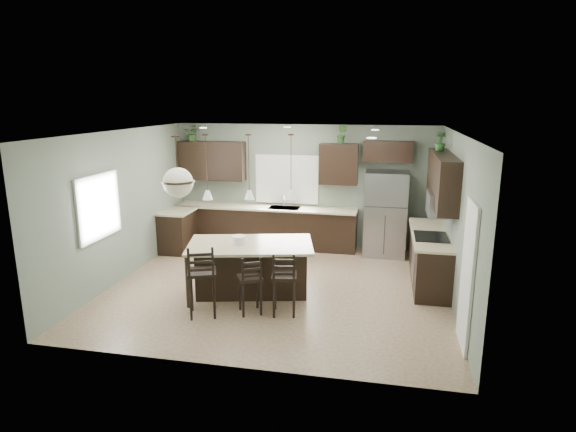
# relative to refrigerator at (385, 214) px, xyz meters

# --- Properties ---
(ground) EXTENTS (6.00, 6.00, 0.00)m
(ground) POSITION_rel_refrigerator_xyz_m (-1.87, -2.34, -0.93)
(ground) COLOR #9E8466
(ground) RESTS_ON ground
(pantry_door) EXTENTS (0.04, 0.82, 2.04)m
(pantry_door) POSITION_rel_refrigerator_xyz_m (1.11, -3.89, 0.09)
(pantry_door) COLOR white
(pantry_door) RESTS_ON ground
(window_back) EXTENTS (1.35, 0.02, 1.00)m
(window_back) POSITION_rel_refrigerator_xyz_m (-2.27, 0.40, 0.62)
(window_back) COLOR white
(window_back) RESTS_ON room_shell
(window_left) EXTENTS (0.02, 1.10, 1.00)m
(window_left) POSITION_rel_refrigerator_xyz_m (-4.85, -3.14, 0.62)
(window_left) COLOR white
(window_left) RESTS_ON room_shell
(left_return_cabs) EXTENTS (0.60, 0.90, 0.90)m
(left_return_cabs) POSITION_rel_refrigerator_xyz_m (-4.57, -0.64, -0.48)
(left_return_cabs) COLOR black
(left_return_cabs) RESTS_ON ground
(left_return_countertop) EXTENTS (0.66, 0.96, 0.04)m
(left_return_countertop) POSITION_rel_refrigerator_xyz_m (-4.55, -0.64, -0.01)
(left_return_countertop) COLOR beige
(left_return_countertop) RESTS_ON left_return_cabs
(back_lower_cabs) EXTENTS (4.20, 0.60, 0.90)m
(back_lower_cabs) POSITION_rel_refrigerator_xyz_m (-2.72, 0.11, -0.48)
(back_lower_cabs) COLOR black
(back_lower_cabs) RESTS_ON ground
(back_countertop) EXTENTS (4.20, 0.66, 0.04)m
(back_countertop) POSITION_rel_refrigerator_xyz_m (-2.72, 0.09, -0.01)
(back_countertop) COLOR beige
(back_countertop) RESTS_ON back_lower_cabs
(sink_inset) EXTENTS (0.70, 0.45, 0.01)m
(sink_inset) POSITION_rel_refrigerator_xyz_m (-2.27, 0.09, 0.01)
(sink_inset) COLOR gray
(sink_inset) RESTS_ON back_countertop
(faucet) EXTENTS (0.02, 0.02, 0.28)m
(faucet) POSITION_rel_refrigerator_xyz_m (-2.27, 0.06, 0.16)
(faucet) COLOR silver
(faucet) RESTS_ON back_countertop
(back_upper_left) EXTENTS (1.55, 0.34, 0.90)m
(back_upper_left) POSITION_rel_refrigerator_xyz_m (-4.02, 0.24, 1.02)
(back_upper_left) COLOR black
(back_upper_left) RESTS_ON room_shell
(back_upper_right) EXTENTS (0.85, 0.34, 0.90)m
(back_upper_right) POSITION_rel_refrigerator_xyz_m (-1.07, 0.24, 1.02)
(back_upper_right) COLOR black
(back_upper_right) RESTS_ON room_shell
(fridge_header) EXTENTS (1.05, 0.34, 0.45)m
(fridge_header) POSITION_rel_refrigerator_xyz_m (-0.02, 0.24, 1.32)
(fridge_header) COLOR black
(fridge_header) RESTS_ON room_shell
(right_lower_cabs) EXTENTS (0.60, 2.35, 0.90)m
(right_lower_cabs) POSITION_rel_refrigerator_xyz_m (0.83, -1.46, -0.48)
(right_lower_cabs) COLOR black
(right_lower_cabs) RESTS_ON ground
(right_countertop) EXTENTS (0.66, 2.35, 0.04)m
(right_countertop) POSITION_rel_refrigerator_xyz_m (0.81, -1.46, -0.01)
(right_countertop) COLOR beige
(right_countertop) RESTS_ON right_lower_cabs
(cooktop) EXTENTS (0.58, 0.75, 0.02)m
(cooktop) POSITION_rel_refrigerator_xyz_m (0.81, -1.74, 0.02)
(cooktop) COLOR black
(cooktop) RESTS_ON right_countertop
(wall_oven_front) EXTENTS (0.01, 0.72, 0.60)m
(wall_oven_front) POSITION_rel_refrigerator_xyz_m (0.53, -1.74, -0.48)
(wall_oven_front) COLOR gray
(wall_oven_front) RESTS_ON right_lower_cabs
(right_upper_cabs) EXTENTS (0.34, 2.35, 0.90)m
(right_upper_cabs) POSITION_rel_refrigerator_xyz_m (0.96, -1.46, 1.02)
(right_upper_cabs) COLOR black
(right_upper_cabs) RESTS_ON room_shell
(microwave) EXTENTS (0.40, 0.75, 0.40)m
(microwave) POSITION_rel_refrigerator_xyz_m (0.91, -1.74, 0.62)
(microwave) COLOR gray
(microwave) RESTS_ON right_upper_cabs
(refrigerator) EXTENTS (0.90, 0.74, 1.85)m
(refrigerator) POSITION_rel_refrigerator_xyz_m (0.00, 0.00, 0.00)
(refrigerator) COLOR #96969E
(refrigerator) RESTS_ON ground
(kitchen_island) EXTENTS (2.34, 1.66, 0.92)m
(kitchen_island) POSITION_rel_refrigerator_xyz_m (-2.27, -2.74, -0.46)
(kitchen_island) COLOR black
(kitchen_island) RESTS_ON ground
(serving_dish) EXTENTS (0.24, 0.24, 0.14)m
(serving_dish) POSITION_rel_refrigerator_xyz_m (-2.46, -2.78, 0.07)
(serving_dish) COLOR white
(serving_dish) RESTS_ON kitchen_island
(bar_stool_left) EXTENTS (0.56, 0.56, 1.18)m
(bar_stool_left) POSITION_rel_refrigerator_xyz_m (-2.78, -3.72, -0.33)
(bar_stool_left) COLOR black
(bar_stool_left) RESTS_ON ground
(bar_stool_center) EXTENTS (0.49, 0.49, 0.98)m
(bar_stool_center) POSITION_rel_refrigerator_xyz_m (-2.07, -3.49, -0.43)
(bar_stool_center) COLOR black
(bar_stool_center) RESTS_ON ground
(bar_stool_right) EXTENTS (0.45, 0.45, 1.05)m
(bar_stool_right) POSITION_rel_refrigerator_xyz_m (-1.53, -3.42, -0.40)
(bar_stool_right) COLOR black
(bar_stool_right) RESTS_ON ground
(pendant_left) EXTENTS (0.17, 0.17, 1.10)m
(pendant_left) POSITION_rel_refrigerator_xyz_m (-2.95, -2.89, 1.32)
(pendant_left) COLOR silver
(pendant_left) RESTS_ON room_shell
(pendant_center) EXTENTS (0.17, 0.17, 1.10)m
(pendant_center) POSITION_rel_refrigerator_xyz_m (-2.27, -2.74, 1.32)
(pendant_center) COLOR silver
(pendant_center) RESTS_ON room_shell
(pendant_right) EXTENTS (0.17, 0.17, 1.10)m
(pendant_right) POSITION_rel_refrigerator_xyz_m (-1.59, -2.58, 1.32)
(pendant_right) COLOR silver
(pendant_right) RESTS_ON room_shell
(chandelier) EXTENTS (0.53, 0.53, 0.99)m
(chandelier) POSITION_rel_refrigerator_xyz_m (-3.28, -3.31, 1.38)
(chandelier) COLOR beige
(chandelier) RESTS_ON room_shell
(plant_back_left) EXTENTS (0.34, 0.29, 0.37)m
(plant_back_left) POSITION_rel_refrigerator_xyz_m (-4.47, 0.21, 1.66)
(plant_back_left) COLOR #294C21
(plant_back_left) RESTS_ON back_upper_left
(plant_back_right) EXTENTS (0.29, 0.27, 0.43)m
(plant_back_right) POSITION_rel_refrigerator_xyz_m (-1.01, 0.21, 1.69)
(plant_back_right) COLOR #325927
(plant_back_right) RESTS_ON back_upper_right
(plant_right_wall) EXTENTS (0.22, 0.22, 0.35)m
(plant_right_wall) POSITION_rel_refrigerator_xyz_m (0.93, -0.95, 1.65)
(plant_right_wall) COLOR #285625
(plant_right_wall) RESTS_ON right_upper_cabs
(room_shell) EXTENTS (6.00, 6.00, 6.00)m
(room_shell) POSITION_rel_refrigerator_xyz_m (-1.87, -2.34, 0.77)
(room_shell) COLOR slate
(room_shell) RESTS_ON ground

